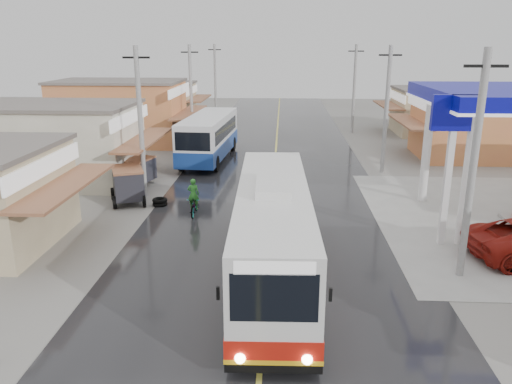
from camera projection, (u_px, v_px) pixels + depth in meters
ground at (267, 271)px, 18.49m from camera, size 120.00×120.00×0.00m
road at (274, 171)px, 32.84m from camera, size 12.00×90.00×0.02m
centre_line at (274, 171)px, 32.83m from camera, size 0.15×90.00×0.01m
shopfronts_left at (97, 159)px, 36.37m from camera, size 11.00×44.00×5.20m
utility_poles_left at (173, 166)px, 34.15m from camera, size 1.60×50.00×8.00m
utility_poles_right at (382, 173)px, 32.48m from camera, size 1.60×36.00×8.00m
coach_bus at (273, 232)px, 17.45m from camera, size 2.91×11.77×3.65m
second_bus at (209, 137)px, 35.52m from camera, size 3.23×9.71×3.17m
cyclist at (194, 203)px, 24.34m from camera, size 0.64×1.76×1.88m
tricycle_near at (128, 183)px, 26.07m from camera, size 2.40×2.69×1.89m
tricycle_far at (139, 170)px, 29.34m from camera, size 1.90×2.42×1.63m
tyre_stack at (160, 202)px, 25.86m from camera, size 0.77×0.77×0.40m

